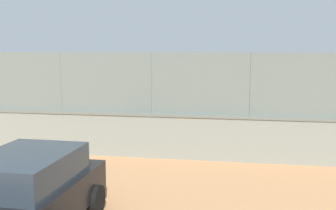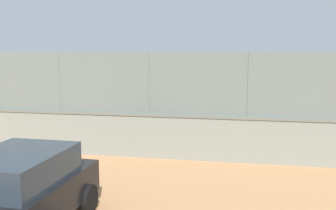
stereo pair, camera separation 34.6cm
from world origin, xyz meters
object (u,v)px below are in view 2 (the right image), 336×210
(player_at_service_line, at_px, (175,93))
(player_baseline_waiting, at_px, (203,119))
(sports_ball, at_px, (166,112))
(spare_ball_by_wall, at_px, (322,149))
(courtside_bench, at_px, (259,138))
(player_foreground_swinging, at_px, (155,108))
(parked_car_black, at_px, (13,194))

(player_at_service_line, xyz_separation_m, player_baseline_waiting, (-2.73, 8.74, 0.03))
(player_baseline_waiting, distance_m, sports_ball, 1.75)
(spare_ball_by_wall, xyz_separation_m, courtside_bench, (2.13, 0.31, 0.38))
(player_at_service_line, height_order, spare_ball_by_wall, player_at_service_line)
(player_at_service_line, xyz_separation_m, sports_ball, (-1.14, 8.01, 0.13))
(player_foreground_swinging, distance_m, player_baseline_waiting, 3.12)
(sports_ball, xyz_separation_m, spare_ball_by_wall, (-5.70, 1.03, -0.96))
(spare_ball_by_wall, height_order, parked_car_black, parked_car_black)
(player_baseline_waiting, bearing_deg, courtside_bench, 163.12)
(player_foreground_swinging, relative_size, spare_ball_by_wall, 9.95)
(sports_ball, bearing_deg, player_foreground_swinging, -60.97)
(player_baseline_waiting, bearing_deg, sports_ball, -24.74)
(courtside_bench, bearing_deg, spare_ball_by_wall, -171.83)
(player_baseline_waiting, xyz_separation_m, courtside_bench, (-1.99, 0.60, -0.48))
(sports_ball, xyz_separation_m, courtside_bench, (-3.58, 1.34, -0.58))
(parked_car_black, bearing_deg, player_at_service_line, -89.49)
(spare_ball_by_wall, relative_size, parked_car_black, 0.04)
(player_foreground_swinging, relative_size, courtside_bench, 1.02)
(spare_ball_by_wall, distance_m, parked_car_black, 10.21)
(player_foreground_swinging, bearing_deg, player_baseline_waiting, 138.40)
(player_foreground_swinging, bearing_deg, spare_ball_by_wall, 159.83)
(sports_ball, distance_m, spare_ball_by_wall, 5.88)
(player_baseline_waiting, bearing_deg, player_foreground_swinging, -41.60)
(player_foreground_swinging, height_order, player_at_service_line, player_foreground_swinging)
(parked_car_black, bearing_deg, spare_ball_by_wall, -131.11)
(sports_ball, bearing_deg, parked_car_black, 83.50)
(player_at_service_line, distance_m, courtside_bench, 10.48)
(player_foreground_swinging, relative_size, parked_car_black, 0.42)
(player_foreground_swinging, relative_size, player_baseline_waiting, 1.02)
(player_foreground_swinging, xyz_separation_m, player_at_service_line, (0.40, -6.67, -0.06))
(player_at_service_line, height_order, player_baseline_waiting, player_baseline_waiting)
(courtside_bench, distance_m, parked_car_black, 8.68)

